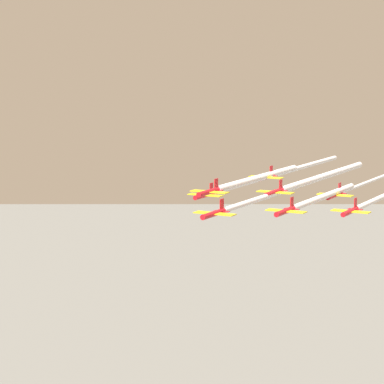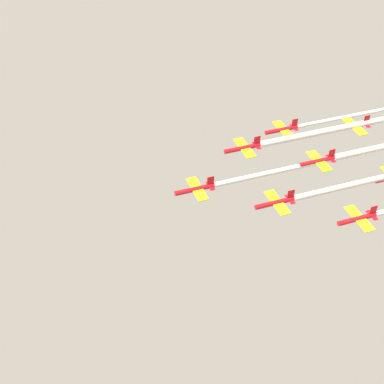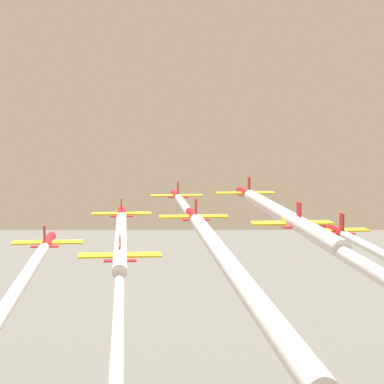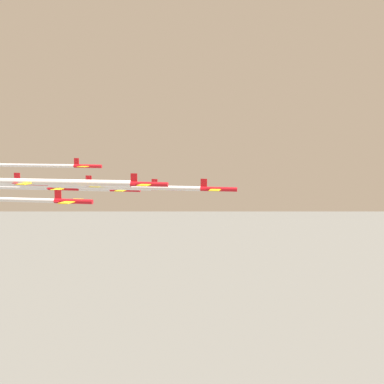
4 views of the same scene
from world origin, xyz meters
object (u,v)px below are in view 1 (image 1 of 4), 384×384
Objects in this scene: jet_0 at (214,213)px; jet_5 at (205,195)px; jet_8 at (266,177)px; jet_2 at (209,192)px; jet_1 at (286,211)px; jet_3 at (350,211)px; jet_4 at (275,192)px; jet_7 at (335,195)px.

jet_5 is at bearing -59.53° from jet_0.
jet_8 is (27.09, -29.52, 1.25)m from jet_0.
jet_1 is at bearing 180.00° from jet_2.
jet_8 reaches higher than jet_0.
jet_3 is 1.00× the size of jet_4.
jet_4 is 15.23m from jet_8.
jet_1 is at bearing 59.53° from jet_3.
jet_0 is at bearing 78.91° from jet_7.
jet_0 is 15.23m from jet_1.
jet_4 is at bearing -180.00° from jet_5.
jet_0 is at bearing 59.53° from jet_3.
jet_8 is (26.57, 0.88, 3.54)m from jet_3.
jet_4 is at bearing -90.00° from jet_0.
jet_5 is (26.57, 0.88, -0.48)m from jet_1.
jet_5 is (13.15, 8.04, -1.67)m from jet_4.
jet_0 is 40.08m from jet_8.
jet_3 is at bearing -120.47° from jet_1.
jet_4 reaches higher than jet_1.
jet_0 is 1.00× the size of jet_8.
jet_2 is 26.85m from jet_3.
jet_8 is at bearing -120.47° from jet_5.
jet_4 is at bearing 59.53° from jet_7.
jet_4 is 15.51m from jet_5.
jet_3 is 15.63m from jet_4.
jet_2 reaches higher than jet_0.
jet_2 is 1.00× the size of jet_5.
jet_1 is 1.00× the size of jet_8.
jet_8 reaches higher than jet_3.
jet_4 is 1.00× the size of jet_7.
jet_5 is at bearing -29.54° from jet_1.
jet_7 is (0.52, -30.40, -2.96)m from jet_2.
jet_1 is 26.58m from jet_5.
jet_3 is at bearing 180.00° from jet_4.
jet_5 is (26.83, -14.32, -1.38)m from jet_0.
jet_4 is (13.41, -7.16, 1.19)m from jet_1.
jet_0 is 1.00× the size of jet_1.
jet_4 is 1.00× the size of jet_8.
jet_8 is at bearing -78.91° from jet_0.
jet_4 is (13.67, -22.36, 0.29)m from jet_0.
jet_0 is 1.00× the size of jet_7.
jet_2 reaches higher than jet_4.
jet_4 is at bearing -0.00° from jet_3.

